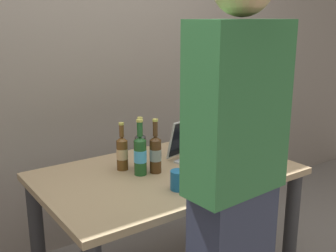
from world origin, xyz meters
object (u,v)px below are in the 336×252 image
Objects in this scene: beer_bottle_amber at (141,150)px; coffee_mug at (179,180)px; laptop at (199,150)px; beer_bottle_dark at (155,153)px; beer_bottle_brown at (122,152)px; beer_bottle_green at (140,154)px; person_figure at (234,184)px.

coffee_mug is (0.01, -0.35, -0.06)m from beer_bottle_amber.
beer_bottle_dark is at bearing -174.14° from laptop.
laptop is 1.37× the size of beer_bottle_brown.
beer_bottle_amber is (0.05, 0.07, -0.01)m from beer_bottle_green.
beer_bottle_dark is 0.98× the size of beer_bottle_green.
beer_bottle_dark is 1.02× the size of beer_bottle_amber.
coffee_mug is (0.05, -0.27, -0.07)m from beer_bottle_green.
person_figure is at bearing -98.31° from coffee_mug.
person_figure is at bearing -94.27° from beer_bottle_amber.
coffee_mug is (0.10, -0.39, -0.05)m from beer_bottle_brown.
beer_bottle_amber is (-0.36, 0.06, 0.06)m from laptop.
beer_bottle_dark is 2.52× the size of coffee_mug.
beer_bottle_dark reaches higher than beer_bottle_amber.
beer_bottle_green is 1.03× the size of beer_bottle_amber.
beer_bottle_brown is (-0.04, 0.12, -0.02)m from beer_bottle_green.
beer_bottle_dark is at bearing -69.89° from beer_bottle_amber.
beer_bottle_brown is (-0.45, 0.11, 0.05)m from laptop.
beer_bottle_dark is 0.19m from beer_bottle_brown.
beer_bottle_dark is at bearing -14.17° from beer_bottle_green.
beer_bottle_green reaches higher than coffee_mug.
beer_bottle_dark is 0.08m from beer_bottle_green.
laptop is at bearing 38.81° from coffee_mug.
beer_bottle_green is 0.16× the size of person_figure.
beer_bottle_brown is 0.10m from beer_bottle_amber.
laptop is 0.41m from beer_bottle_green.
person_figure reaches higher than beer_bottle_dark.
beer_bottle_green is 1.13× the size of beer_bottle_brown.
person_figure is (-0.06, -0.79, 0.08)m from beer_bottle_amber.
beer_bottle_brown is 0.91× the size of beer_bottle_amber.
beer_bottle_green is 2.56× the size of coffee_mug.
beer_bottle_green is at bearing -70.20° from beer_bottle_brown.
beer_bottle_green reaches higher than beer_bottle_amber.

